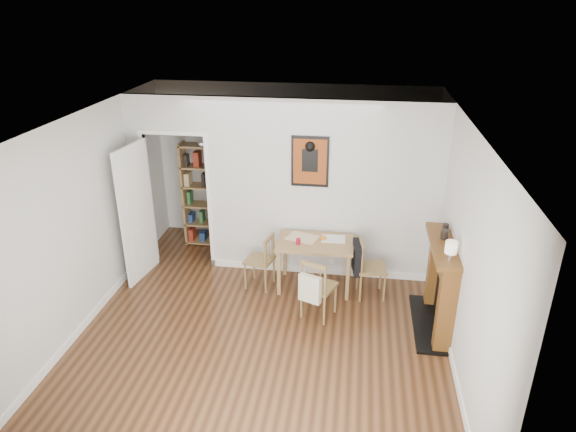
% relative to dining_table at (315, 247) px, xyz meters
% --- Properties ---
extents(ground, '(5.20, 5.20, 0.00)m').
position_rel_dining_table_xyz_m(ground, '(-0.53, -0.96, -0.63)').
color(ground, brown).
rests_on(ground, ground).
extents(room_shell, '(5.20, 5.20, 5.20)m').
position_rel_dining_table_xyz_m(room_shell, '(-0.43, 0.39, 0.66)').
color(room_shell, silver).
rests_on(room_shell, ground).
extents(dining_table, '(1.06, 0.67, 0.72)m').
position_rel_dining_table_xyz_m(dining_table, '(0.00, 0.00, 0.00)').
color(dining_table, '#A2774B').
rests_on(dining_table, ground).
extents(chair_left, '(0.48, 0.48, 0.81)m').
position_rel_dining_table_xyz_m(chair_left, '(-0.78, -0.08, -0.23)').
color(chair_left, olive).
rests_on(chair_left, ground).
extents(chair_right, '(0.53, 0.48, 0.84)m').
position_rel_dining_table_xyz_m(chair_right, '(0.77, -0.12, -0.20)').
color(chair_right, olive).
rests_on(chair_right, ground).
extents(chair_front, '(0.55, 0.58, 0.85)m').
position_rel_dining_table_xyz_m(chair_front, '(0.11, -0.71, -0.20)').
color(chair_front, olive).
rests_on(chair_front, ground).
extents(bookshelf, '(0.73, 0.29, 1.73)m').
position_rel_dining_table_xyz_m(bookshelf, '(-1.90, 1.14, 0.22)').
color(bookshelf, '#A2774B').
rests_on(bookshelf, ground).
extents(fireplace, '(0.45, 1.25, 1.16)m').
position_rel_dining_table_xyz_m(fireplace, '(1.62, -0.71, -0.02)').
color(fireplace, brown).
rests_on(fireplace, ground).
extents(red_glass, '(0.06, 0.06, 0.08)m').
position_rel_dining_table_xyz_m(red_glass, '(-0.23, -0.10, 0.13)').
color(red_glass, maroon).
rests_on(red_glass, dining_table).
extents(orange_fruit, '(0.07, 0.07, 0.07)m').
position_rel_dining_table_xyz_m(orange_fruit, '(0.10, 0.06, 0.12)').
color(orange_fruit, orange).
rests_on(orange_fruit, dining_table).
extents(placemat, '(0.49, 0.42, 0.00)m').
position_rel_dining_table_xyz_m(placemat, '(-0.19, 0.10, 0.09)').
color(placemat, beige).
rests_on(placemat, dining_table).
extents(notebook, '(0.33, 0.25, 0.02)m').
position_rel_dining_table_xyz_m(notebook, '(0.24, 0.11, 0.09)').
color(notebook, silver).
rests_on(notebook, dining_table).
extents(mantel_lamp, '(0.14, 0.14, 0.22)m').
position_rel_dining_table_xyz_m(mantel_lamp, '(1.60, -1.10, 0.66)').
color(mantel_lamp, silver).
rests_on(mantel_lamp, fireplace).
extents(ceramic_jar_a, '(0.10, 0.10, 0.11)m').
position_rel_dining_table_xyz_m(ceramic_jar_a, '(1.60, -0.58, 0.58)').
color(ceramic_jar_a, black).
rests_on(ceramic_jar_a, fireplace).
extents(ceramic_jar_b, '(0.08, 0.08, 0.10)m').
position_rel_dining_table_xyz_m(ceramic_jar_b, '(1.64, -0.35, 0.57)').
color(ceramic_jar_b, black).
rests_on(ceramic_jar_b, fireplace).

